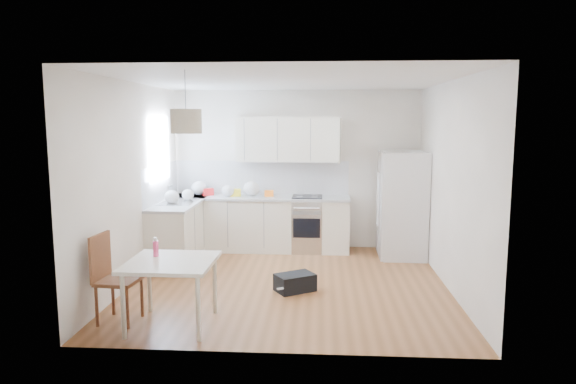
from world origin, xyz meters
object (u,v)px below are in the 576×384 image
Objects in this scene: dining_table at (171,268)px; gym_bag at (295,282)px; refrigerator at (403,204)px; dining_chair at (119,278)px.

gym_bag is at bearing 44.47° from dining_table.
dining_chair is (-3.51, -2.99, -0.36)m from refrigerator.
dining_chair is 2.22m from gym_bag.
refrigerator is 4.22m from dining_table.
dining_chair is at bearing -179.90° from gym_bag.
dining_table is 1.82m from gym_bag.
dining_chair reaches higher than dining_table.
gym_bag is (1.26, 1.21, -0.53)m from dining_table.
refrigerator is at bearing 16.71° from gym_bag.
refrigerator reaches higher than dining_chair.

